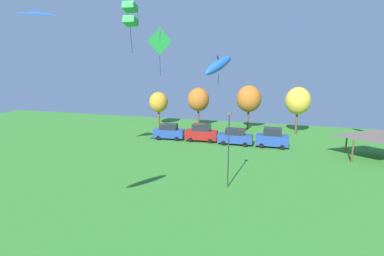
% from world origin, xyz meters
% --- Properties ---
extents(kite_flying_0, '(3.15, 3.03, 0.61)m').
position_xyz_m(kite_flying_0, '(-20.60, 27.18, 14.81)').
color(kite_flying_0, blue).
extents(kite_flying_2, '(2.34, 2.16, 6.35)m').
position_xyz_m(kite_flying_2, '(-12.90, 38.05, 13.43)').
color(kite_flying_2, green).
extents(kite_flying_3, '(3.19, 5.56, 3.92)m').
position_xyz_m(kite_flying_3, '(-5.62, 38.54, 10.75)').
color(kite_flying_3, blue).
extents(kite_flying_5, '(1.37, 1.49, 5.01)m').
position_xyz_m(kite_flying_5, '(-13.41, 31.79, 15.80)').
color(kite_flying_5, green).
extents(parked_car_leftmost, '(4.62, 2.28, 2.33)m').
position_xyz_m(parked_car_leftmost, '(-13.92, 43.12, 1.15)').
color(parked_car_leftmost, '#234299').
rests_on(parked_car_leftmost, ground).
extents(parked_car_second_from_left, '(4.69, 2.15, 2.55)m').
position_xyz_m(parked_car_second_from_left, '(-8.99, 43.32, 1.24)').
color(parked_car_second_from_left, maroon).
rests_on(parked_car_second_from_left, ground).
extents(parked_car_third_from_left, '(4.73, 2.00, 2.26)m').
position_xyz_m(parked_car_third_from_left, '(-4.07, 42.92, 1.12)').
color(parked_car_third_from_left, '#234299').
rests_on(parked_car_third_from_left, ground).
extents(parked_car_rightmost_in_row, '(4.23, 2.06, 2.62)m').
position_xyz_m(parked_car_rightmost_in_row, '(0.86, 43.02, 1.27)').
color(parked_car_rightmost_in_row, '#234299').
rests_on(parked_car_rightmost_in_row, ground).
extents(park_pavilion, '(7.44, 4.85, 3.60)m').
position_xyz_m(park_pavilion, '(12.62, 41.08, 3.08)').
color(park_pavilion, brown).
rests_on(park_pavilion, ground).
extents(light_post_1, '(0.36, 0.20, 6.82)m').
position_xyz_m(light_post_1, '(-2.35, 28.09, 3.82)').
color(light_post_1, '#2D2D33').
rests_on(light_post_1, ground).
extents(treeline_tree_0, '(3.37, 3.37, 6.01)m').
position_xyz_m(treeline_tree_0, '(-19.79, 53.06, 4.13)').
color(treeline_tree_0, brown).
rests_on(treeline_tree_0, ground).
extents(treeline_tree_1, '(3.79, 3.79, 6.87)m').
position_xyz_m(treeline_tree_1, '(-12.50, 53.97, 4.76)').
color(treeline_tree_1, brown).
rests_on(treeline_tree_1, ground).
extents(treeline_tree_2, '(4.10, 4.10, 7.46)m').
position_xyz_m(treeline_tree_2, '(-3.65, 53.86, 5.19)').
color(treeline_tree_2, brown).
rests_on(treeline_tree_2, ground).
extents(treeline_tree_3, '(3.86, 3.86, 7.45)m').
position_xyz_m(treeline_tree_3, '(4.11, 52.18, 5.30)').
color(treeline_tree_3, brown).
rests_on(treeline_tree_3, ground).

